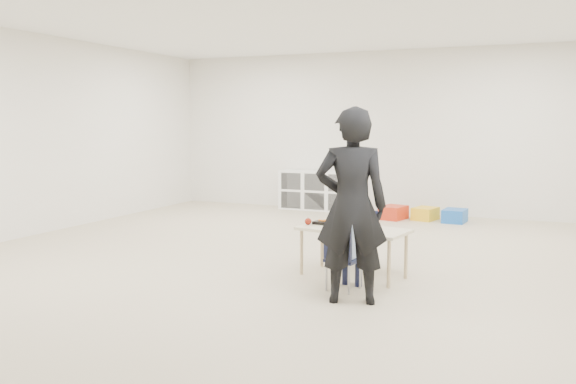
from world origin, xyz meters
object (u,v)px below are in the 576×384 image
at_px(child, 344,240).
at_px(adult, 351,206).
at_px(chair_near, 344,258).
at_px(cubby_shelf, 318,191).
at_px(table, 353,252).

bearing_deg(child, adult, -53.38).
relative_size(chair_near, cubby_shelf, 0.43).
relative_size(table, cubby_shelf, 0.84).
relative_size(table, child, 1.23).
relative_size(cubby_shelf, adult, 0.82).
xyz_separation_m(chair_near, adult, (0.18, -0.36, 0.55)).
bearing_deg(cubby_shelf, table, -65.33).
height_order(chair_near, cubby_shelf, cubby_shelf).
bearing_deg(child, table, 106.91).
bearing_deg(chair_near, table, 106.91).
height_order(table, child, child).
height_order(child, cubby_shelf, child).
bearing_deg(adult, cubby_shelf, -84.66).
bearing_deg(chair_near, cubby_shelf, 122.64).
xyz_separation_m(cubby_shelf, adult, (2.24, -5.21, 0.50)).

